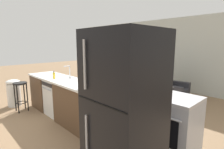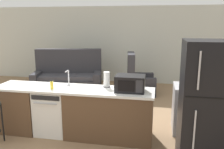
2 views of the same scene
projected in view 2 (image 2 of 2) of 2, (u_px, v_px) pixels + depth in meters
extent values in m
plane|color=#896B4C|center=(67.00, 133.00, 4.52)|extent=(24.00, 24.00, 0.00)
cube|color=beige|center=(119.00, 45.00, 8.20)|extent=(10.00, 0.06, 2.60)
cube|color=brown|center=(21.00, 108.00, 4.60)|extent=(0.75, 0.62, 0.86)
cube|color=brown|center=(109.00, 115.00, 4.27)|extent=(1.55, 0.62, 0.86)
cube|color=white|center=(73.00, 89.00, 4.30)|extent=(2.94, 0.66, 0.04)
cube|color=black|center=(74.00, 132.00, 4.48)|extent=(2.86, 0.56, 0.08)
cube|color=white|center=(53.00, 111.00, 4.47)|extent=(0.58, 0.58, 0.84)
cube|color=black|center=(45.00, 98.00, 4.11)|extent=(0.52, 0.01, 0.08)
cylinder|color=#B2B2B7|center=(45.00, 104.00, 4.12)|extent=(0.44, 0.02, 0.02)
cube|color=#A8AAB2|center=(193.00, 110.00, 4.51)|extent=(0.76, 0.64, 0.85)
cube|color=black|center=(196.00, 115.00, 4.19)|extent=(0.53, 0.01, 0.43)
cylinder|color=silver|center=(197.00, 103.00, 4.12)|extent=(0.61, 0.03, 0.03)
cube|color=#B7B7BC|center=(195.00, 88.00, 4.41)|extent=(0.76, 0.64, 0.05)
torus|color=black|center=(186.00, 88.00, 4.32)|extent=(0.16, 0.16, 0.01)
torus|color=black|center=(206.00, 89.00, 4.25)|extent=(0.16, 0.16, 0.01)
torus|color=black|center=(185.00, 84.00, 4.56)|extent=(0.16, 0.16, 0.01)
torus|color=black|center=(204.00, 85.00, 4.50)|extent=(0.16, 0.16, 0.01)
cube|color=black|center=(207.00, 105.00, 3.35)|extent=(0.72, 0.70, 1.83)
cylinder|color=#B2B2B7|center=(199.00, 71.00, 2.91)|extent=(0.02, 0.02, 0.49)
cylinder|color=#B2B2B7|center=(194.00, 139.00, 3.11)|extent=(0.02, 0.02, 0.80)
cube|color=black|center=(213.00, 98.00, 2.96)|extent=(0.68, 0.01, 0.01)
cube|color=black|center=(130.00, 83.00, 4.07)|extent=(0.50, 0.36, 0.28)
cube|color=black|center=(126.00, 86.00, 3.90)|extent=(0.27, 0.01, 0.18)
cube|color=#2D2D33|center=(139.00, 87.00, 3.86)|extent=(0.11, 0.01, 0.21)
cylinder|color=silver|center=(69.00, 85.00, 4.46)|extent=(0.07, 0.07, 0.03)
cylinder|color=silver|center=(69.00, 77.00, 4.43)|extent=(0.02, 0.02, 0.26)
cylinder|color=silver|center=(67.00, 71.00, 4.33)|extent=(0.02, 0.14, 0.02)
cylinder|color=#4C4C51|center=(107.00, 87.00, 4.36)|extent=(0.14, 0.14, 0.01)
cylinder|color=white|center=(107.00, 79.00, 4.33)|extent=(0.11, 0.11, 0.27)
cylinder|color=yellow|center=(52.00, 85.00, 4.21)|extent=(0.06, 0.06, 0.14)
cylinder|color=black|center=(52.00, 80.00, 4.19)|extent=(0.02, 0.02, 0.04)
sphere|color=#B2B2B7|center=(185.00, 80.00, 4.54)|extent=(0.17, 0.17, 0.17)
sphere|color=black|center=(186.00, 75.00, 4.52)|extent=(0.03, 0.03, 0.03)
cone|color=#B2B2B7|center=(190.00, 79.00, 4.52)|extent=(0.08, 0.04, 0.06)
cylinder|color=black|center=(3.00, 123.00, 4.14)|extent=(0.03, 0.03, 0.70)
cube|color=#2D2D33|center=(68.00, 85.00, 7.13)|extent=(2.14, 1.29, 0.42)
cube|color=#2D2D33|center=(69.00, 69.00, 7.36)|extent=(2.01, 0.64, 1.27)
cube|color=#2D2D33|center=(38.00, 82.00, 7.10)|extent=(0.38, 0.92, 0.62)
cube|color=#2D2D33|center=(98.00, 82.00, 7.12)|extent=(0.38, 0.92, 0.62)
cube|color=#3B3B41|center=(49.00, 77.00, 7.02)|extent=(0.68, 0.73, 0.12)
cube|color=#3B3B41|center=(67.00, 77.00, 7.02)|extent=(0.68, 0.73, 0.12)
cube|color=#3B3B41|center=(86.00, 77.00, 7.03)|extent=(0.68, 0.73, 0.12)
cube|color=#2D2D33|center=(141.00, 87.00, 6.98)|extent=(0.91, 0.95, 0.40)
cube|color=#2D2D33|center=(131.00, 74.00, 6.91)|extent=(0.32, 0.87, 1.20)
cube|color=#2D2D33|center=(142.00, 88.00, 6.63)|extent=(0.81, 0.27, 0.55)
cube|color=#2D2D33|center=(140.00, 82.00, 7.30)|extent=(0.81, 0.27, 0.55)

